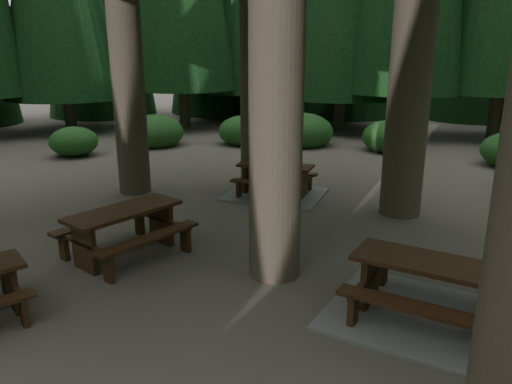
% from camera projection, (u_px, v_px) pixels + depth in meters
% --- Properties ---
extents(ground, '(80.00, 80.00, 0.00)m').
position_uv_depth(ground, '(226.00, 270.00, 8.42)').
color(ground, '#504A41').
rests_on(ground, ground).
extents(picnic_table_a, '(2.92, 2.55, 0.88)m').
position_uv_depth(picnic_table_a, '(428.00, 299.00, 6.80)').
color(picnic_table_a, gray).
rests_on(picnic_table_a, ground).
extents(picnic_table_b, '(2.21, 2.46, 0.88)m').
position_uv_depth(picnic_table_b, '(125.00, 225.00, 8.85)').
color(picnic_table_b, black).
rests_on(picnic_table_b, ground).
extents(picnic_table_c, '(2.39, 1.98, 0.80)m').
position_uv_depth(picnic_table_c, '(275.00, 185.00, 12.58)').
color(picnic_table_c, gray).
rests_on(picnic_table_c, ground).
extents(shrub_ring, '(23.86, 24.64, 1.49)m').
position_uv_depth(shrub_ring, '(280.00, 238.00, 8.73)').
color(shrub_ring, '#1B4F1B').
rests_on(shrub_ring, ground).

